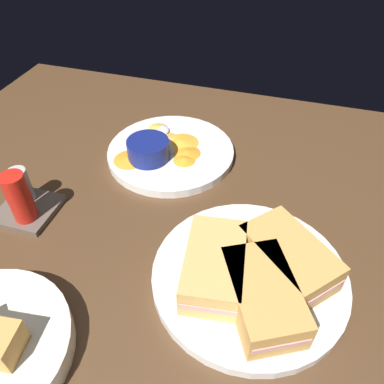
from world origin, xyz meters
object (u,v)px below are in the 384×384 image
at_px(ramekin_dark_sauce, 296,265).
at_px(spoon_by_gravy_ramekin, 165,133).
at_px(condiment_caddy, 23,199).
at_px(plate_sandwich_main, 249,276).
at_px(plate_chips_companion, 171,152).
at_px(sandwich_half_near, 214,267).
at_px(ramekin_light_gravy, 148,149).
at_px(sandwich_half_far, 263,296).
at_px(sandwich_half_extra, 289,257).
at_px(spoon_by_dark_ramekin, 252,267).

distance_m(ramekin_dark_sauce, spoon_by_gravy_ramekin, 0.39).
bearing_deg(condiment_caddy, plate_sandwich_main, -93.45).
xyz_separation_m(plate_chips_companion, condiment_caddy, (-0.22, 0.17, 0.03)).
relative_size(sandwich_half_near, condiment_caddy, 1.48).
bearing_deg(ramekin_light_gravy, ramekin_dark_sauce, -122.89).
bearing_deg(plate_chips_companion, ramekin_dark_sauce, -130.89).
distance_m(sandwich_half_far, sandwich_half_extra, 0.07).
distance_m(plate_sandwich_main, sandwich_half_extra, 0.06).
distance_m(plate_sandwich_main, sandwich_half_far, 0.06).
bearing_deg(plate_chips_companion, plate_sandwich_main, -140.39).
xyz_separation_m(sandwich_half_extra, condiment_caddy, (0.00, 0.42, -0.01)).
xyz_separation_m(sandwich_half_far, condiment_caddy, (0.07, 0.39, -0.01)).
bearing_deg(plate_chips_companion, sandwich_half_extra, -131.62).
bearing_deg(spoon_by_gravy_ramekin, sandwich_half_near, -149.61).
bearing_deg(sandwich_half_extra, ramekin_dark_sauce, -111.92).
bearing_deg(ramekin_light_gravy, plate_sandwich_main, -131.59).
xyz_separation_m(sandwich_half_far, sandwich_half_extra, (0.07, -0.02, 0.00)).
relative_size(plate_sandwich_main, sandwich_half_far, 1.79).
distance_m(sandwich_half_far, spoon_by_gravy_ramekin, 0.41).
bearing_deg(spoon_by_gravy_ramekin, ramekin_light_gravy, 177.51).
bearing_deg(ramekin_dark_sauce, plate_sandwich_main, 106.60).
xyz_separation_m(sandwich_half_far, spoon_by_dark_ramekin, (0.05, 0.02, -0.02)).
height_order(spoon_by_gravy_ramekin, condiment_caddy, condiment_caddy).
relative_size(sandwich_half_far, condiment_caddy, 1.58).
xyz_separation_m(plate_sandwich_main, spoon_by_gravy_ramekin, (0.28, 0.22, 0.01)).
xyz_separation_m(spoon_by_dark_ramekin, plate_chips_companion, (0.23, 0.20, -0.01)).
bearing_deg(sandwich_half_far, ramekin_dark_sauce, -29.54).
height_order(ramekin_dark_sauce, spoon_by_dark_ramekin, ramekin_dark_sauce).
relative_size(sandwich_half_far, sandwich_half_extra, 1.02).
height_order(spoon_by_dark_ramekin, condiment_caddy, condiment_caddy).
distance_m(sandwich_half_far, ramekin_light_gravy, 0.35).
distance_m(spoon_by_dark_ramekin, spoon_by_gravy_ramekin, 0.36).
height_order(sandwich_half_near, spoon_by_dark_ramekin, sandwich_half_near).
relative_size(sandwich_half_near, plate_chips_companion, 0.58).
relative_size(spoon_by_dark_ramekin, plate_chips_companion, 0.41).
relative_size(sandwich_half_extra, ramekin_dark_sauce, 2.02).
xyz_separation_m(ramekin_dark_sauce, ramekin_light_gravy, (0.18, 0.29, 0.00)).
distance_m(spoon_by_dark_ramekin, ramekin_light_gravy, 0.30).
relative_size(sandwich_half_extra, ramekin_light_gravy, 1.89).
bearing_deg(spoon_by_dark_ramekin, condiment_caddy, 87.73).
distance_m(spoon_by_dark_ramekin, condiment_caddy, 0.37).
bearing_deg(ramekin_light_gravy, plate_chips_companion, -39.81).
relative_size(sandwich_half_near, spoon_by_dark_ramekin, 1.41).
bearing_deg(sandwich_half_far, ramekin_light_gravy, 45.18).
distance_m(sandwich_half_near, condiment_caddy, 0.33).
distance_m(ramekin_dark_sauce, plate_chips_companion, 0.34).
bearing_deg(ramekin_light_gravy, sandwich_half_near, -141.00).
xyz_separation_m(sandwich_half_extra, spoon_by_gravy_ramekin, (0.26, 0.27, -0.02)).
bearing_deg(plate_chips_companion, sandwich_half_far, -142.36).
distance_m(plate_sandwich_main, ramekin_dark_sauce, 0.07).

